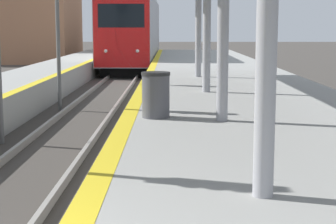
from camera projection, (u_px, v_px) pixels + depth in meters
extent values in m
cube|color=black|center=(135.00, 62.00, 37.56)|extent=(2.42, 17.73, 0.55)
cube|color=#99999E|center=(134.00, 29.00, 37.23)|extent=(2.85, 19.70, 3.82)
cube|color=red|center=(121.00, 29.00, 27.57)|extent=(2.79, 0.16, 3.75)
cube|color=black|center=(121.00, 16.00, 27.41)|extent=(2.28, 0.06, 1.15)
sphere|color=white|center=(106.00, 51.00, 27.67)|extent=(0.18, 0.18, 0.18)
sphere|color=white|center=(137.00, 51.00, 27.66)|extent=(0.18, 0.18, 0.18)
cylinder|color=#595959|center=(58.00, 49.00, 17.21)|extent=(0.12, 0.12, 3.79)
cylinder|color=#99999E|center=(268.00, 1.00, 5.28)|extent=(0.21, 0.21, 3.80)
cylinder|color=#99999E|center=(223.00, 14.00, 9.79)|extent=(0.21, 0.21, 3.80)
cylinder|color=#99999E|center=(207.00, 18.00, 14.30)|extent=(0.21, 0.21, 3.80)
cylinder|color=#99999E|center=(198.00, 20.00, 18.81)|extent=(0.21, 0.21, 3.80)
cylinder|color=#4C4C51|center=(156.00, 97.00, 10.38)|extent=(0.51, 0.51, 0.79)
cylinder|color=#262626|center=(156.00, 74.00, 10.31)|extent=(0.54, 0.54, 0.06)
cube|color=#9E6B4C|center=(4.00, 24.00, 42.33)|extent=(10.66, 7.99, 5.69)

